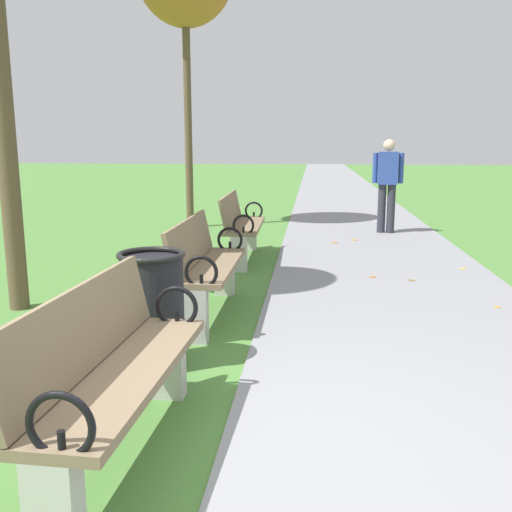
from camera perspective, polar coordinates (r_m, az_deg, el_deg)
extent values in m
plane|color=#4C7F38|center=(3.05, -4.19, -20.14)|extent=(80.00, 80.00, 0.00)
cube|color=gray|center=(20.64, 8.16, 6.81)|extent=(2.68, 44.00, 0.02)
cube|color=#7A664C|center=(2.94, -13.14, -11.24)|extent=(0.51, 1.62, 0.05)
cube|color=#7A664C|center=(2.94, -16.81, -6.80)|extent=(0.19, 1.60, 0.40)
cube|color=#B7B5AD|center=(2.47, -19.53, -22.95)|extent=(0.20, 0.13, 0.45)
cube|color=#B7B5AD|center=(3.68, -8.78, -10.56)|extent=(0.20, 0.13, 0.45)
torus|color=black|center=(2.25, -18.99, -15.77)|extent=(0.27, 0.04, 0.27)
cylinder|color=black|center=(2.28, -18.86, -17.57)|extent=(0.03, 0.03, 0.12)
torus|color=black|center=(3.57, -7.93, -5.07)|extent=(0.27, 0.04, 0.27)
cylinder|color=black|center=(3.59, -7.90, -6.29)|extent=(0.03, 0.03, 0.12)
cube|color=#7A664C|center=(5.25, -4.49, -0.99)|extent=(0.45, 1.60, 0.05)
cube|color=#7A664C|center=(5.24, -6.57, 1.47)|extent=(0.13, 1.60, 0.40)
cube|color=#B7B5AD|center=(4.61, -6.10, -5.98)|extent=(0.20, 0.12, 0.45)
cube|color=#B7B5AD|center=(6.01, -3.19, -1.82)|extent=(0.20, 0.12, 0.45)
torus|color=black|center=(4.48, -5.50, -1.62)|extent=(0.27, 0.03, 0.27)
cylinder|color=black|center=(4.50, -5.48, -2.62)|extent=(0.03, 0.03, 0.12)
torus|color=black|center=(5.95, -2.62, 1.63)|extent=(0.27, 0.03, 0.27)
cylinder|color=black|center=(5.96, -2.62, 0.88)|extent=(0.03, 0.03, 0.12)
cube|color=#7A664C|center=(7.77, -1.13, 3.06)|extent=(0.47, 1.61, 0.05)
cube|color=#7A664C|center=(7.76, -2.54, 4.72)|extent=(0.15, 1.60, 0.40)
cube|color=#B7B5AD|center=(7.09, -1.72, 0.21)|extent=(0.20, 0.12, 0.45)
cube|color=#B7B5AD|center=(8.54, -0.63, 2.11)|extent=(0.20, 0.12, 0.45)
torus|color=black|center=(7.00, -1.27, 3.10)|extent=(0.27, 0.04, 0.27)
cylinder|color=black|center=(7.01, -1.27, 2.45)|extent=(0.03, 0.03, 0.12)
torus|color=black|center=(8.50, -0.22, 4.56)|extent=(0.27, 0.04, 0.27)
cylinder|color=black|center=(8.51, -0.22, 4.03)|extent=(0.03, 0.03, 0.12)
cylinder|color=brown|center=(5.83, -23.85, 11.81)|extent=(0.18, 0.18, 3.47)
cylinder|color=brown|center=(10.85, -6.82, 13.27)|extent=(0.14, 0.14, 3.95)
cylinder|color=#2D2D38|center=(10.30, 13.36, 4.63)|extent=(0.14, 0.14, 0.85)
cylinder|color=#2D2D38|center=(10.30, 12.46, 4.67)|extent=(0.14, 0.14, 0.85)
cube|color=#2D4799|center=(10.25, 13.08, 8.57)|extent=(0.36, 0.26, 0.56)
sphere|color=beige|center=(10.24, 13.18, 10.75)|extent=(0.20, 0.20, 0.20)
cylinder|color=#2D4799|center=(10.25, 14.33, 8.51)|extent=(0.09, 0.09, 0.52)
cylinder|color=#2D4799|center=(10.25, 11.84, 8.62)|extent=(0.09, 0.09, 0.52)
cylinder|color=black|center=(4.14, -10.25, -5.58)|extent=(0.44, 0.44, 0.80)
torus|color=black|center=(4.04, -10.46, 0.14)|extent=(0.48, 0.48, 0.04)
cylinder|color=#BC842D|center=(6.01, 23.00, -4.72)|extent=(0.07, 0.07, 0.00)
cylinder|color=gold|center=(7.64, 20.03, -1.21)|extent=(0.11, 0.11, 0.00)
cylinder|color=#BC842D|center=(9.44, 9.82, 1.59)|extent=(0.14, 0.14, 0.00)
cylinder|color=brown|center=(6.83, 15.31, -2.36)|extent=(0.08, 0.08, 0.00)
cylinder|color=#AD6B23|center=(6.89, 11.61, -2.06)|extent=(0.08, 0.08, 0.00)
cylinder|color=#AD6B23|center=(9.15, 7.90, 1.35)|extent=(0.11, 0.11, 0.00)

